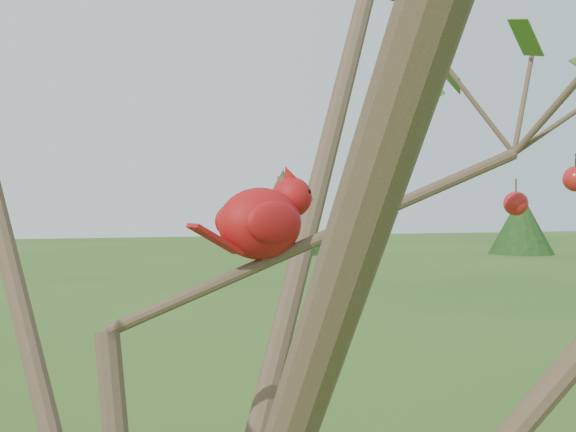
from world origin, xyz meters
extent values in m
sphere|color=#AE1B18|center=(0.60, 0.12, 2.12)|extent=(0.04, 0.04, 0.04)
sphere|color=#AE1B18|center=(0.66, 0.05, 2.16)|extent=(0.04, 0.04, 0.04)
ellipsoid|color=#A8140E|center=(0.16, 0.08, 2.10)|extent=(0.16, 0.14, 0.10)
sphere|color=#A8140E|center=(0.21, 0.10, 2.13)|extent=(0.08, 0.08, 0.06)
cone|color=#A8140E|center=(0.21, 0.10, 2.16)|extent=(0.05, 0.05, 0.04)
cone|color=#D85914|center=(0.24, 0.12, 2.13)|extent=(0.03, 0.03, 0.02)
ellipsoid|color=black|center=(0.23, 0.11, 2.13)|extent=(0.03, 0.03, 0.03)
cube|color=#A8140E|center=(0.09, 0.05, 2.08)|extent=(0.08, 0.06, 0.04)
ellipsoid|color=#A8140E|center=(0.14, 0.12, 2.10)|extent=(0.09, 0.06, 0.06)
ellipsoid|color=#A8140E|center=(0.17, 0.04, 2.10)|extent=(0.09, 0.06, 0.06)
cylinder|color=#3F2E22|center=(7.43, 26.39, 1.51)|extent=(0.45, 0.45, 3.03)
cone|color=black|center=(7.43, 26.39, 1.64)|extent=(3.53, 3.53, 3.28)
cylinder|color=#3F2E22|center=(16.30, 23.62, 1.09)|extent=(0.33, 0.33, 2.17)
cone|color=black|center=(16.30, 23.62, 1.18)|extent=(2.54, 2.54, 2.36)
camera|label=1|loc=(-0.08, -0.91, 2.13)|focal=45.00mm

